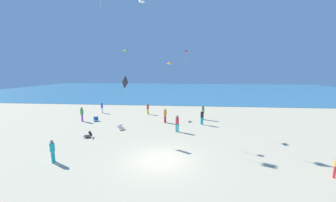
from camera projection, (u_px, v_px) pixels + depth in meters
ground_plane at (171, 122)px, 22.93m from camera, size 120.00×120.00×0.00m
ocean_water at (180, 90)px, 62.92m from camera, size 120.00×60.00×0.05m
beach_chair_far_left at (89, 135)px, 17.45m from camera, size 0.81×0.69×0.58m
beach_chair_near_camera at (96, 119)px, 23.15m from camera, size 0.71×0.77×0.56m
beach_chair_mid_beach at (121, 127)px, 19.75m from camera, size 0.81×0.81×0.54m
person_1 at (148, 108)px, 26.79m from camera, size 0.37×0.37×1.59m
person_2 at (203, 112)px, 23.81m from camera, size 0.39×0.39×1.77m
person_3 at (177, 122)px, 18.96m from camera, size 0.36×0.36×1.69m
person_4 at (165, 114)px, 22.39m from camera, size 0.46×0.46×1.73m
person_5 at (202, 116)px, 21.53m from camera, size 0.48×0.48×1.70m
person_6 at (102, 107)px, 27.64m from camera, size 0.36×0.36×1.52m
person_7 at (82, 113)px, 22.94m from camera, size 0.49×0.49×1.75m
person_8 at (52, 150)px, 12.58m from camera, size 0.33×0.33×1.54m
kite_orange at (170, 64)px, 16.87m from camera, size 0.43×0.32×1.47m
kite_red at (186, 51)px, 19.60m from camera, size 0.62×0.70×1.28m
kite_lime at (126, 51)px, 27.09m from camera, size 0.62×0.78×1.10m
kite_black at (125, 82)px, 16.74m from camera, size 0.80×0.85×1.44m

